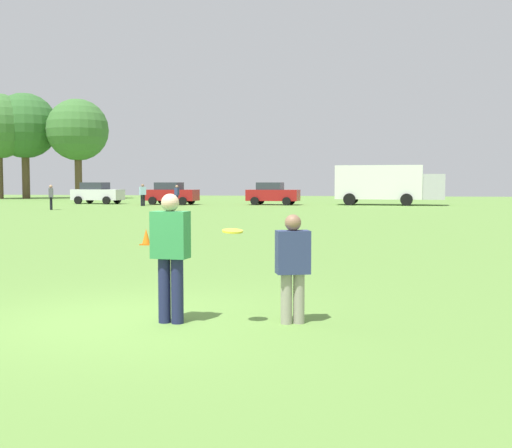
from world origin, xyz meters
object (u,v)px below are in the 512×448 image
at_px(traffic_cone, 146,237).
at_px(bystander_field_marshal, 51,196).
at_px(bystander_far_jogger, 143,194).
at_px(box_truck, 387,183).
at_px(player_defender, 293,263).
at_px(parked_car_center, 272,193).
at_px(parked_car_near_left, 97,193).
at_px(player_thrower, 170,250).
at_px(parked_car_mid_left, 171,193).
at_px(frisbee, 233,231).
at_px(bystander_sideline_watcher, 177,194).

height_order(traffic_cone, bystander_field_marshal, bystander_field_marshal).
bearing_deg(bystander_far_jogger, box_truck, 16.21).
xyz_separation_m(player_defender, parked_car_center, (-7.15, 43.00, 0.12)).
relative_size(parked_car_near_left, box_truck, 0.50).
xyz_separation_m(player_thrower, player_defender, (1.59, 0.26, -0.16)).
height_order(player_thrower, traffic_cone, player_thrower).
bearing_deg(parked_car_near_left, box_truck, 3.57).
distance_m(parked_car_center, bystander_field_marshal, 17.71).
bearing_deg(bystander_far_jogger, parked_car_mid_left, 69.94).
bearing_deg(frisbee, bystander_far_jogger, 112.16).
xyz_separation_m(player_defender, parked_car_mid_left, (-15.42, 42.04, 0.12)).
bearing_deg(parked_car_center, bystander_far_jogger, -155.67).
bearing_deg(traffic_cone, parked_car_center, 92.63).
bearing_deg(traffic_cone, bystander_far_jogger, 110.79).
distance_m(player_defender, bystander_sideline_watcher, 41.50).
bearing_deg(bystander_far_jogger, bystander_sideline_watcher, 7.67).
bearing_deg(player_thrower, frisbee, -4.38).
bearing_deg(bystander_sideline_watcher, player_thrower, -72.49).
height_order(frisbee, bystander_field_marshal, bystander_field_marshal).
relative_size(player_thrower, parked_car_mid_left, 0.40).
bearing_deg(bystander_sideline_watcher, bystander_field_marshal, -127.35).
relative_size(parked_car_near_left, bystander_sideline_watcher, 2.66).
bearing_deg(bystander_field_marshal, parked_car_near_left, 99.86).
distance_m(player_defender, parked_car_center, 43.59).
bearing_deg(player_thrower, player_defender, 9.34).
relative_size(frisbee, parked_car_center, 0.06).
bearing_deg(frisbee, player_defender, 23.95).
xyz_separation_m(parked_car_center, bystander_far_jogger, (-9.49, -4.29, 0.04)).
bearing_deg(parked_car_mid_left, player_defender, -69.86).
bearing_deg(frisbee, bystander_sideline_watcher, 108.61).
height_order(parked_car_mid_left, box_truck, box_truck).
height_order(parked_car_mid_left, bystander_far_jogger, parked_car_mid_left).
bearing_deg(bystander_field_marshal, parked_car_mid_left, 66.78).
height_order(player_thrower, parked_car_mid_left, parked_car_mid_left).
bearing_deg(box_truck, bystander_far_jogger, -163.79).
height_order(traffic_cone, box_truck, box_truck).
xyz_separation_m(parked_car_mid_left, bystander_field_marshal, (-4.74, -11.06, 0.02)).
height_order(player_defender, parked_car_near_left, parked_car_near_left).
distance_m(traffic_cone, bystander_far_jogger, 31.06).
xyz_separation_m(traffic_cone, bystander_field_marshal, (-14.54, 21.30, 0.71)).
distance_m(frisbee, traffic_cone, 11.18).
bearing_deg(traffic_cone, player_defender, -59.87).
bearing_deg(traffic_cone, parked_car_near_left, 116.70).
bearing_deg(parked_car_near_left, bystander_field_marshal, -80.14).
distance_m(player_thrower, parked_car_near_left, 47.56).
xyz_separation_m(parked_car_near_left, parked_car_center, (15.03, 0.39, 0.00)).
relative_size(player_thrower, bystander_sideline_watcher, 1.06).
distance_m(player_thrower, parked_car_mid_left, 44.51).
bearing_deg(box_truck, player_defender, -92.55).
distance_m(bystander_far_jogger, bystander_field_marshal, 8.49).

